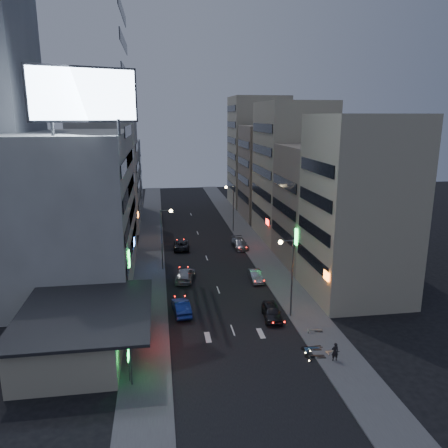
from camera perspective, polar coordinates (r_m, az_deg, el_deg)
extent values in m
plane|color=black|center=(39.20, 2.18, -16.38)|extent=(180.00, 180.00, 0.00)
cube|color=#4C4C4F|center=(66.24, -9.58, -3.60)|extent=(4.00, 120.00, 0.12)
cube|color=#4C4C4F|center=(67.79, 4.08, -3.03)|extent=(4.00, 120.00, 0.12)
cube|color=tan|center=(40.24, -18.95, -13.42)|extent=(8.00, 12.00, 3.60)
cube|color=black|center=(39.23, -17.71, -10.89)|extent=(11.00, 13.00, 0.25)
cube|color=black|center=(39.03, -11.57, -11.66)|extent=(0.12, 4.00, 0.90)
cube|color=#FF1E14|center=(39.03, -11.45, -11.66)|extent=(0.04, 3.70, 0.70)
cube|color=#B5B6B1|center=(55.30, -19.43, 1.88)|extent=(14.00, 24.00, 18.00)
cube|color=tan|center=(49.70, 17.19, 1.95)|extent=(10.00, 11.00, 20.00)
cube|color=gray|center=(60.60, 12.82, 2.36)|extent=(11.00, 12.00, 16.00)
cube|color=tan|center=(72.07, 8.83, 6.76)|extent=(10.00, 14.00, 22.00)
cube|color=#B5B6B1|center=(79.34, -15.20, 6.35)|extent=(11.00, 10.00, 20.00)
cube|color=gray|center=(92.53, -14.55, 5.84)|extent=(12.00, 10.00, 15.00)
cube|color=gray|center=(86.75, 6.14, 6.70)|extent=(11.00, 12.00, 18.00)
cube|color=tan|center=(100.10, 4.41, 9.41)|extent=(12.00, 12.00, 24.00)
cylinder|color=#595B60|center=(44.26, -21.51, 11.66)|extent=(0.30, 0.30, 1.50)
cylinder|color=#595B60|center=(43.37, -13.59, 12.19)|extent=(0.30, 0.30, 1.50)
cube|color=black|center=(43.75, -17.88, 15.81)|extent=(9.52, 3.75, 5.00)
cube|color=#BFDCFF|center=(43.53, -17.82, 15.82)|extent=(9.04, 3.34, 4.60)
cylinder|color=#595B60|center=(44.13, 8.87, -7.03)|extent=(0.16, 0.16, 8.00)
cylinder|color=#595B60|center=(42.70, 8.17, -2.20)|extent=(1.40, 0.10, 0.10)
sphere|color=#FFD88C|center=(42.56, 7.39, -2.37)|extent=(0.44, 0.44, 0.44)
cylinder|color=#595B60|center=(57.39, -8.13, -2.06)|extent=(0.16, 0.16, 8.00)
cylinder|color=#595B60|center=(56.46, -7.56, 1.78)|extent=(1.40, 0.10, 0.10)
sphere|color=#FFD88C|center=(56.50, -6.94, 1.70)|extent=(0.44, 0.44, 0.44)
cylinder|color=#595B60|center=(75.96, 1.23, 2.02)|extent=(0.16, 0.16, 8.00)
cylinder|color=#595B60|center=(75.14, 0.72, 4.91)|extent=(1.40, 0.10, 0.10)
sphere|color=#FFD88C|center=(75.06, 0.26, 4.82)|extent=(0.44, 0.44, 0.44)
imported|color=#232227|center=(44.77, 6.27, -11.34)|extent=(2.12, 4.43, 1.46)
imported|color=#A1A4A9|center=(54.27, 4.12, -6.75)|extent=(1.44, 3.98, 1.30)
imported|color=#26272C|center=(67.01, -5.60, -2.71)|extent=(2.52, 5.01, 1.36)
imported|color=#9FA1A7|center=(67.21, 2.08, -2.57)|extent=(2.28, 5.05, 1.44)
imported|color=navy|center=(45.72, -5.61, -10.75)|extent=(2.01, 4.62, 1.48)
imported|color=#A8ABB0|center=(54.41, -5.11, -6.62)|extent=(3.11, 5.41, 1.48)
imported|color=black|center=(38.50, 14.29, -15.87)|extent=(0.59, 0.40, 1.60)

